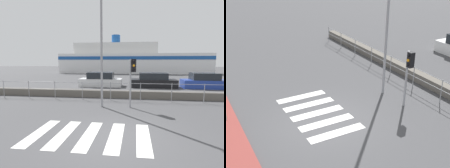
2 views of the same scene
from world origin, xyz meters
The scene contains 10 objects.
ground_plane centered at (0.00, 0.00, 0.00)m, with size 160.00×160.00×0.00m, color #424244.
crosswalk centered at (-0.90, 0.00, 0.00)m, with size 4.05×2.40×0.01m.
seawall centered at (0.00, 6.30, 0.25)m, with size 23.07×0.55×0.50m.
harbor_fence centered at (0.00, 5.42, 0.77)m, with size 20.80×0.04×1.16m.
traffic_light_far centered at (0.46, 3.76, 1.92)m, with size 0.34×0.32×2.61m.
streetlamp centered at (-1.19, 3.48, 4.10)m, with size 0.32×1.36×6.66m.
ferry_boat centered at (-0.74, 32.69, 2.67)m, with size 30.58×7.06×8.08m.
parked_car_white centered at (-2.84, 11.66, 0.59)m, with size 4.21×1.75×1.40m.
parked_car_black centered at (2.31, 11.66, 0.59)m, with size 4.40×1.75×1.38m.
parked_car_blue centered at (6.97, 11.66, 0.60)m, with size 3.90×1.86×1.42m.
Camera 1 is at (0.61, -5.50, 2.48)m, focal length 28.00 mm.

